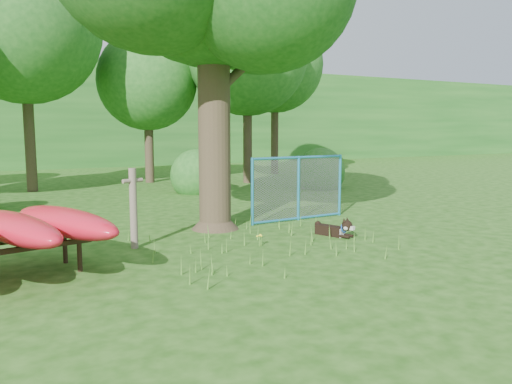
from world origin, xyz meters
name	(u,v)px	position (x,y,z in m)	size (l,w,h in m)	color
ground	(279,259)	(0.00, 0.00, 0.00)	(80.00, 80.00, 0.00)	#1B490E
wooden_post	(133,206)	(-1.96, 1.92, 0.79)	(0.40, 0.20, 1.48)	#675B4D
husky_dog	(336,229)	(1.95, 1.01, 0.15)	(0.49, 0.94, 0.43)	black
fence_section	(298,188)	(2.27, 2.93, 0.78)	(2.65, 0.22, 2.58)	#2A8FC5
wildflower_clump	(260,237)	(0.15, 0.97, 0.18)	(0.11, 0.09, 0.23)	#508B2D
bg_tree_b	(23,27)	(-3.00, 12.00, 5.61)	(5.20, 5.20, 8.22)	#362B1D
bg_tree_c	(147,81)	(1.50, 13.00, 4.11)	(4.00, 4.00, 6.12)	#362B1D
bg_tree_d	(247,55)	(5.00, 11.00, 5.08)	(4.80, 4.80, 7.50)	#362B1D
bg_tree_e	(275,65)	(8.00, 14.00, 5.23)	(4.60, 4.60, 7.55)	#362B1D
shrub_right	(320,188)	(6.50, 8.00, 0.00)	(1.80, 1.80, 1.80)	#1F5F1E
shrub_mid	(197,192)	(2.00, 9.00, 0.00)	(1.80, 1.80, 1.80)	#1F5F1E
wooded_hillside	(62,116)	(0.00, 28.00, 3.00)	(80.00, 12.00, 6.00)	#1F5F1E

